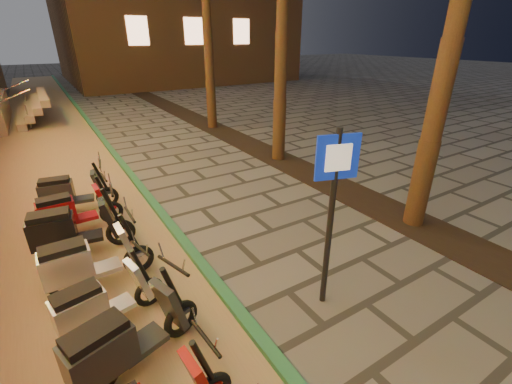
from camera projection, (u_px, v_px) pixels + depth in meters
ground at (372, 371)px, 4.11m from camera, size 120.00×120.00×0.00m
parking_strip at (58, 166)px, 10.56m from camera, size 3.40×60.00×0.01m
green_curb at (116, 156)px, 11.36m from camera, size 0.18×60.00×0.10m
planting_strip at (319, 178)px, 9.69m from camera, size 1.20×40.00×0.02m
pedestrian_sign at (333, 198)px, 4.49m from camera, size 0.57×0.21×2.67m
scooter_6 at (122, 342)px, 3.87m from camera, size 1.67×0.88×1.18m
scooter_7 at (99, 304)px, 4.51m from camera, size 1.48×0.67×1.04m
scooter_8 at (85, 262)px, 5.25m from camera, size 1.64×0.58×1.16m
scooter_9 at (70, 230)px, 6.08m from camera, size 1.73×0.67×1.21m
scooter_10 at (71, 211)px, 6.83m from camera, size 1.57×0.55×1.11m
scooter_11 at (69, 193)px, 7.63m from camera, size 1.59×0.67×1.12m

